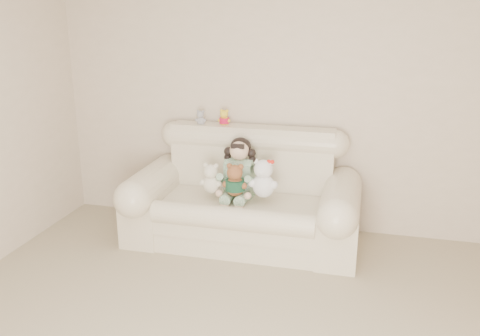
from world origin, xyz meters
name	(u,v)px	position (x,y,z in m)	size (l,w,h in m)	color
wall_back	(286,96)	(0.00, 2.50, 1.30)	(4.50, 4.50, 0.00)	beige
sofa	(243,190)	(-0.30, 2.00, 0.52)	(2.10, 0.95, 1.03)	#FFEFCD
seated_child	(240,167)	(-0.35, 2.08, 0.70)	(0.34, 0.41, 0.56)	#32753A
brown_teddy	(235,177)	(-0.33, 1.87, 0.67)	(0.22, 0.17, 0.35)	brown
white_cat	(264,174)	(-0.09, 1.90, 0.71)	(0.27, 0.20, 0.41)	white
cream_teddy	(211,175)	(-0.56, 1.89, 0.66)	(0.21, 0.16, 0.33)	white
yellow_mini_bear	(224,116)	(-0.57, 2.37, 1.11)	(0.12, 0.09, 0.19)	yellow
grey_mini_plush	(201,116)	(-0.80, 2.34, 1.10)	(0.11, 0.09, 0.18)	#A9A9AF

